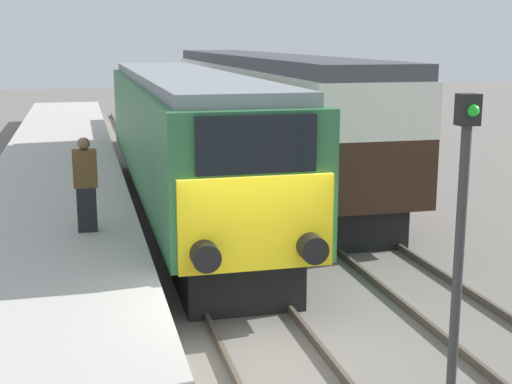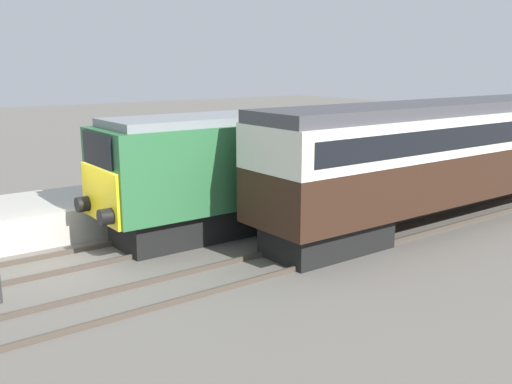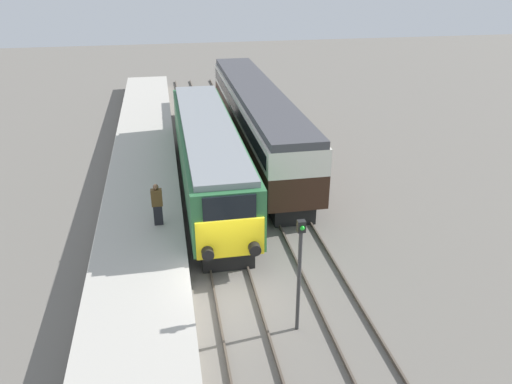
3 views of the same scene
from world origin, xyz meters
name	(u,v)px [view 2 (image 2 of 3)]	position (x,y,z in m)	size (l,w,h in m)	color
ground_plane	(65,264)	(0.00, 0.00, 0.00)	(120.00, 120.00, 0.00)	slate
platform_left	(239,187)	(-3.30, 8.00, 0.51)	(3.50, 50.00, 1.02)	#B7B2A8
rails_near_track	(221,230)	(0.00, 5.00, 0.07)	(1.51, 60.00, 0.14)	#4C4238
rails_far_track	(289,258)	(3.40, 5.00, 0.07)	(1.50, 60.00, 0.14)	#4C4238
locomotive	(315,155)	(0.00, 8.96, 2.12)	(2.70, 16.15, 3.74)	black
passenger_carriage	(485,144)	(3.40, 14.03, 2.47)	(2.75, 19.63, 4.06)	black
person_on_platform	(156,165)	(-2.55, 4.06, 1.91)	(0.44, 0.26, 1.78)	black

